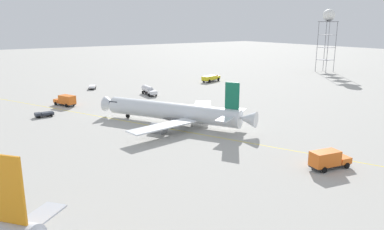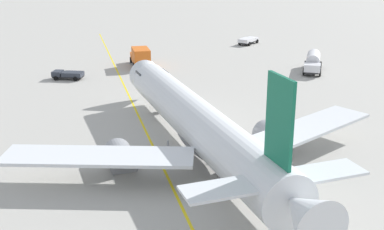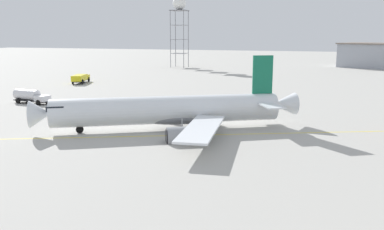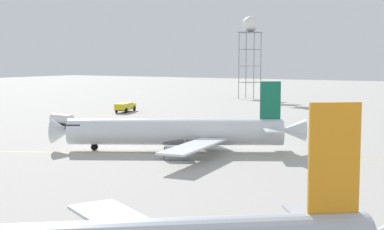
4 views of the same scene
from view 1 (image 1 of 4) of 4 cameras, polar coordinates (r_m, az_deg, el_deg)
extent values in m
plane|color=#ADAAA3|center=(89.75, -3.76, -1.13)|extent=(600.00, 600.00, 0.00)
cylinder|color=silver|center=(87.63, -3.07, 0.55)|extent=(31.44, 20.22, 4.13)
cone|color=silver|center=(97.50, -12.41, 1.62)|extent=(4.54, 4.89, 3.93)
cone|color=silver|center=(80.49, 8.46, -0.58)|extent=(5.21, 5.03, 3.51)
cube|color=black|center=(95.98, -11.41, 2.04)|extent=(3.82, 4.24, 0.70)
ellipsoid|color=slate|center=(87.11, -2.08, -0.29)|extent=(12.42, 9.22, 2.27)
cube|color=#146B4C|center=(80.55, 6.19, 2.94)|extent=(2.90, 1.78, 5.89)
cube|color=silver|center=(78.10, 5.19, -0.53)|extent=(5.07, 6.25, 0.20)
cube|color=silver|center=(84.82, 6.97, 0.59)|extent=(5.07, 6.25, 0.20)
cube|color=silver|center=(77.94, -4.53, -1.73)|extent=(6.06, 16.09, 0.28)
cube|color=silver|center=(95.01, 1.53, 1.17)|extent=(14.78, 12.94, 0.28)
cylinder|color=gray|center=(81.56, -5.20, -2.16)|extent=(4.23, 3.93, 2.60)
cylinder|color=black|center=(82.44, -6.24, -2.01)|extent=(1.22, 2.00, 2.21)
cylinder|color=gray|center=(94.35, -0.47, 0.12)|extent=(4.23, 3.93, 2.60)
cylinder|color=black|center=(95.12, -1.41, 0.23)|extent=(1.22, 2.00, 2.21)
cylinder|color=#9EA0A5|center=(94.74, -9.86, 0.39)|extent=(0.20, 0.20, 1.76)
cylinder|color=black|center=(94.94, -9.84, -0.13)|extent=(1.11, 0.80, 1.10)
cylinder|color=#9EA0A5|center=(84.29, -3.19, -1.12)|extent=(0.20, 0.20, 1.76)
cylinder|color=black|center=(84.52, -3.18, -1.69)|extent=(1.11, 0.80, 1.10)
cylinder|color=#9EA0A5|center=(90.20, -1.05, -0.09)|extent=(0.20, 0.20, 1.76)
cylinder|color=black|center=(90.42, -1.05, -0.63)|extent=(1.11, 0.80, 1.10)
cube|color=orange|center=(38.36, -26.30, -10.28)|extent=(2.65, 2.19, 6.73)
cube|color=#B2B7C1|center=(42.67, -22.28, -14.18)|extent=(5.51, 5.97, 0.20)
cube|color=#232326|center=(113.90, -18.95, 1.69)|extent=(7.37, 4.75, 0.20)
cube|color=orange|center=(115.71, -19.73, 2.11)|extent=(2.95, 3.21, 1.00)
cube|color=black|center=(116.44, -20.03, 2.23)|extent=(0.91, 2.04, 0.56)
cube|color=orange|center=(112.75, -18.63, 2.27)|extent=(5.38, 4.21, 2.40)
cylinder|color=black|center=(115.09, -20.21, 1.65)|extent=(1.03, 0.64, 1.00)
cylinder|color=black|center=(116.62, -19.21, 1.89)|extent=(1.03, 0.64, 1.00)
cylinder|color=black|center=(111.40, -18.74, 1.39)|extent=(1.03, 0.64, 1.00)
cylinder|color=black|center=(112.97, -17.72, 1.63)|extent=(1.03, 0.64, 1.00)
cube|color=#232326|center=(102.03, -21.73, -0.02)|extent=(1.74, 4.54, 0.20)
cube|color=#2D333D|center=(101.57, -22.60, 0.10)|extent=(1.91, 1.41, 0.70)
cube|color=black|center=(101.42, -22.92, 0.11)|extent=(1.56, 0.14, 0.39)
cube|color=#2D333D|center=(102.13, -21.34, 0.26)|extent=(1.96, 3.00, 0.60)
cylinder|color=black|center=(100.81, -22.44, -0.31)|extent=(0.30, 0.65, 0.64)
cylinder|color=black|center=(102.57, -22.71, -0.10)|extent=(0.30, 0.65, 0.64)
cylinder|color=black|center=(101.54, -20.81, -0.06)|extent=(0.30, 0.65, 0.64)
cylinder|color=black|center=(103.29, -21.10, 0.14)|extent=(0.30, 0.65, 0.64)
cube|color=#232326|center=(140.20, -15.06, 4.11)|extent=(5.69, 3.79, 0.20)
cube|color=white|center=(142.00, -15.03, 4.38)|extent=(2.33, 2.62, 0.55)
cube|color=black|center=(142.69, -15.02, 4.46)|extent=(0.78, 1.71, 0.31)
cube|color=white|center=(139.23, -15.09, 4.23)|extent=(4.14, 3.39, 0.70)
cylinder|color=black|center=(142.15, -15.45, 4.17)|extent=(0.85, 0.57, 0.80)
cylinder|color=black|center=(142.02, -14.58, 4.22)|extent=(0.85, 0.57, 0.80)
cylinder|color=black|center=(138.59, -15.54, 3.92)|extent=(0.85, 0.57, 0.80)
cylinder|color=black|center=(138.45, -14.64, 3.97)|extent=(0.85, 0.57, 0.80)
cube|color=#232326|center=(124.55, -6.60, 3.38)|extent=(8.36, 2.79, 0.20)
cube|color=silver|center=(121.81, -6.07, 3.46)|extent=(2.61, 2.64, 1.10)
cube|color=black|center=(120.78, -5.86, 3.46)|extent=(0.26, 2.05, 0.62)
cylinder|color=silver|center=(125.53, -6.85, 3.99)|extent=(5.78, 2.61, 2.12)
cylinder|color=black|center=(122.45, -5.54, 3.17)|extent=(1.12, 0.38, 1.10)
cylinder|color=black|center=(121.50, -6.59, 3.06)|extent=(1.12, 0.38, 1.10)
cylinder|color=black|center=(127.42, -6.56, 3.57)|extent=(1.12, 0.38, 1.10)
cylinder|color=black|center=(126.51, -7.57, 3.46)|extent=(1.12, 0.38, 1.10)
cube|color=#232326|center=(152.39, 2.94, 5.44)|extent=(4.99, 9.67, 0.20)
cube|color=yellow|center=(155.10, 3.70, 5.84)|extent=(3.39, 3.11, 1.20)
cube|color=black|center=(155.97, 3.94, 5.95)|extent=(2.29, 0.76, 0.67)
cube|color=yellow|center=(151.21, 2.65, 5.72)|extent=(4.65, 7.30, 1.60)
cube|color=red|center=(155.00, 3.70, 6.09)|extent=(2.06, 1.14, 0.16)
cylinder|color=black|center=(155.85, 3.23, 5.59)|extent=(0.67, 1.42, 1.40)
cylinder|color=black|center=(154.25, 4.08, 5.49)|extent=(0.67, 1.42, 1.40)
cylinder|color=black|center=(150.83, 1.83, 5.32)|extent=(0.67, 1.42, 1.40)
cylinder|color=black|center=(149.18, 2.70, 5.22)|extent=(0.67, 1.42, 1.40)
cube|color=#232326|center=(65.75, 20.42, -7.18)|extent=(3.45, 7.41, 0.20)
cube|color=orange|center=(67.23, 22.02, -6.32)|extent=(2.83, 2.58, 1.00)
cube|color=black|center=(67.84, 22.62, -6.06)|extent=(2.04, 0.49, 0.56)
cube|color=orange|center=(64.54, 19.76, -6.28)|extent=(3.36, 5.18, 2.40)
cylinder|color=black|center=(68.26, 21.24, -6.56)|extent=(0.47, 1.04, 1.00)
cylinder|color=black|center=(66.67, 22.71, -7.19)|extent=(0.47, 1.04, 1.00)
cylinder|color=black|center=(65.14, 18.20, -7.28)|extent=(0.47, 1.04, 1.00)
cylinder|color=black|center=(63.46, 19.66, -7.97)|extent=(0.47, 1.04, 1.00)
cylinder|color=slate|center=(192.61, 18.67, 9.83)|extent=(0.24, 0.24, 23.78)
cylinder|color=slate|center=(189.08, 20.12, 9.66)|extent=(0.24, 0.24, 23.78)
cylinder|color=slate|center=(193.96, 21.17, 9.65)|extent=(0.24, 0.24, 23.78)
cylinder|color=slate|center=(197.40, 19.73, 9.83)|extent=(0.24, 0.24, 23.78)
cube|color=slate|center=(193.68, 19.78, 8.00)|extent=(6.17, 6.17, 0.16)
cube|color=slate|center=(193.24, 19.92, 9.75)|extent=(6.17, 6.17, 0.16)
cube|color=slate|center=(192.98, 20.07, 11.50)|extent=(6.17, 6.17, 0.16)
cube|color=slate|center=(192.90, 20.22, 13.31)|extent=(6.77, 6.77, 0.30)
sphere|color=white|center=(192.93, 20.30, 14.19)|extent=(5.65, 5.65, 5.65)
cube|color=yellow|center=(85.57, -4.74, -1.90)|extent=(132.04, 58.52, 0.01)
camera|label=2|loc=(59.25, 25.75, 7.88)|focal=46.49mm
camera|label=3|loc=(51.82, -46.92, -0.66)|focal=38.54mm
camera|label=4|loc=(39.49, -80.52, -10.99)|focal=52.41mm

